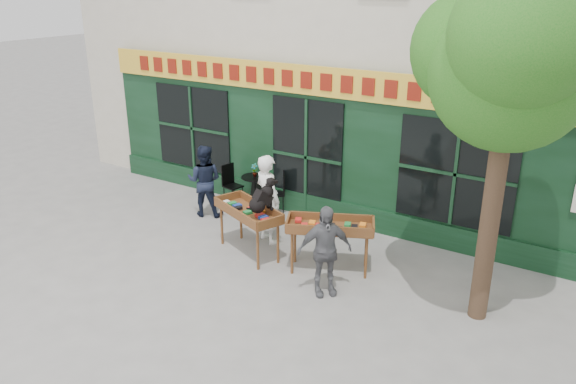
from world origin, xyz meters
name	(u,v)px	position (x,y,z in m)	size (l,w,h in m)	color
ground	(244,255)	(0.00, 0.00, 0.00)	(80.00, 80.00, 0.00)	slate
street_tree	(518,46)	(4.34, 0.36, 4.11)	(3.05, 2.90, 5.60)	#382619
book_cart_center	(248,214)	(0.03, 0.13, 0.82)	(1.62, 1.13, 0.99)	brown
dog	(262,195)	(0.38, 0.08, 1.29)	(0.34, 0.60, 0.60)	black
woman	(268,199)	(0.03, 0.78, 0.90)	(0.65, 0.43, 1.80)	white
book_cart_right	(330,228)	(1.64, 0.36, 0.82)	(1.62, 1.19, 0.99)	brown
man_right	(325,251)	(1.94, -0.39, 0.78)	(0.92, 0.38, 1.57)	#515155
bistro_table	(255,186)	(-1.19, 2.04, 0.54)	(0.60, 0.60, 0.76)	black
bistro_chair_left	(230,181)	(-1.83, 1.96, 0.56)	(0.43, 0.43, 0.95)	black
bistro_chair_right	(280,189)	(-0.57, 2.14, 0.56)	(0.50, 0.50, 0.95)	black
potted_plant	(254,170)	(-1.19, 2.04, 0.92)	(0.16, 0.11, 0.31)	gray
man_left	(205,181)	(-1.89, 1.14, 0.80)	(0.78, 0.61, 1.60)	black
chalkboard	(259,190)	(-1.18, 2.19, 0.40)	(0.58, 0.27, 0.79)	black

